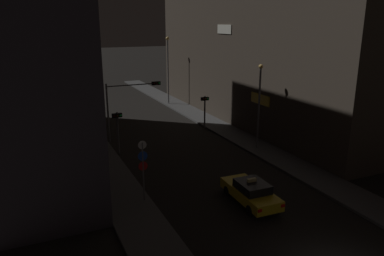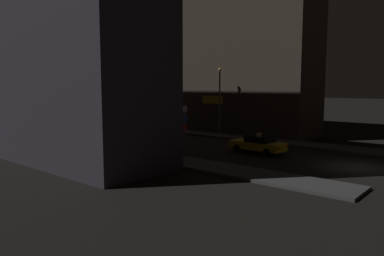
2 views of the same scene
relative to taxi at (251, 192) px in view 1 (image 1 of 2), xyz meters
name	(u,v)px [view 1 (image 1 of 2)]	position (x,y,z in m)	size (l,w,h in m)	color
sidewalk_left	(84,131)	(-6.77, 19.49, -0.65)	(2.77, 58.56, 0.18)	#4C4C4C
sidewalk_right	(202,118)	(6.17, 19.49, -0.65)	(2.77, 58.56, 0.18)	#4C4C4C
building_facade_left	(20,2)	(-11.22, 14.51, 11.17)	(6.19, 27.58, 23.81)	#3D3842
building_facade_right	(251,21)	(10.68, 17.19, 9.89)	(6.33, 34.44, 21.26)	#473D33
taxi	(251,192)	(0.00, 0.00, 0.00)	(1.93, 4.50, 1.62)	yellow
traffic_light_overhead	(129,98)	(-3.17, 15.37, 3.14)	(5.07, 0.42, 5.30)	slate
traffic_light_left_kerb	(118,124)	(-5.14, 11.79, 1.81)	(0.80, 0.42, 3.53)	slate
traffic_light_right_kerb	(205,106)	(4.53, 15.45, 1.73)	(0.80, 0.42, 3.41)	slate
sign_pole_left	(143,165)	(-5.81, 2.65, 1.69)	(0.58, 0.10, 3.77)	slate
street_lamp_near_block	(259,100)	(5.91, 8.12, 3.56)	(0.36, 0.36, 7.06)	slate
street_lamp_far_block	(168,63)	(5.38, 27.93, 4.72)	(0.44, 0.44, 8.53)	slate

